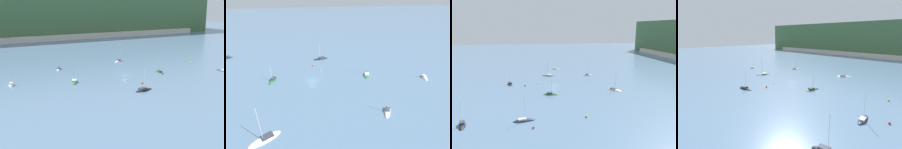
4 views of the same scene
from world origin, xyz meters
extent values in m
plane|color=slate|center=(0.00, 0.00, 0.00)|extent=(600.00, 600.00, 0.00)
cube|color=#42663D|center=(0.00, 179.12, 19.47)|extent=(357.62, 88.14, 38.94)
cube|color=beige|center=(0.00, 131.56, 2.16)|extent=(303.97, 6.00, 4.33)
ellipsoid|color=#2D6647|center=(16.33, -3.05, 0.00)|extent=(3.71, 7.86, 1.30)
cube|color=#333842|center=(16.22, -3.64, 0.73)|extent=(2.13, 2.98, 0.75)
cylinder|color=silver|center=(16.40, -2.68, 3.76)|extent=(0.14, 0.14, 6.81)
ellipsoid|color=white|center=(-48.10, 6.36, 0.00)|extent=(2.92, 5.48, 1.61)
cube|color=silver|center=(-48.19, 5.95, 0.79)|extent=(1.66, 2.11, 0.69)
cylinder|color=silver|center=(-48.05, 6.62, 3.08)|extent=(0.14, 0.14, 5.27)
ellipsoid|color=white|center=(13.76, 29.74, 0.00)|extent=(8.76, 7.00, 1.68)
cube|color=#333842|center=(13.18, 29.37, 0.73)|extent=(3.67, 3.33, 0.54)
cylinder|color=silver|center=(14.12, 29.97, 5.39)|extent=(0.14, 0.14, 9.85)
cube|color=#333842|center=(45.24, -34.99, 0.88)|extent=(2.76, 1.99, 0.89)
cylinder|color=silver|center=(46.13, -34.81, 4.83)|extent=(0.14, 0.14, 8.80)
ellipsoid|color=silver|center=(-22.28, 25.10, 0.00)|extent=(4.68, 6.61, 1.52)
cube|color=#333842|center=(-22.53, 24.64, 0.70)|extent=(2.23, 2.67, 0.56)
cylinder|color=silver|center=(-22.13, 25.38, 3.54)|extent=(0.14, 0.14, 6.24)
ellipsoid|color=#232D4C|center=(44.85, -14.92, 0.00)|extent=(3.27, 7.80, 1.45)
cube|color=beige|center=(44.94, -15.52, 0.70)|extent=(1.92, 2.92, 0.60)
cylinder|color=silver|center=(44.79, -14.54, 4.74)|extent=(0.14, 0.14, 8.67)
ellipsoid|color=black|center=(-5.90, -24.13, 0.00)|extent=(8.49, 4.09, 1.12)
cube|color=#333842|center=(-6.54, -24.26, 0.74)|extent=(3.23, 2.30, 0.86)
cylinder|color=silver|center=(-5.50, -24.04, 4.28)|extent=(0.14, 0.14, 7.94)
ellipsoid|color=#2D6647|center=(-24.62, -1.22, 0.00)|extent=(5.66, 8.79, 1.15)
cube|color=silver|center=(-24.35, -0.60, 0.66)|extent=(2.82, 3.50, 0.69)
cylinder|color=#B2B2B7|center=(-24.79, -1.61, 5.50)|extent=(0.14, 0.14, 10.38)
sphere|color=yellow|center=(44.93, 7.10, 0.41)|extent=(0.82, 0.82, 0.82)
sphere|color=red|center=(51.00, -11.80, 0.36)|extent=(0.71, 0.71, 0.71)
sphere|color=white|center=(-4.40, -8.84, 0.26)|extent=(0.53, 0.53, 0.53)
sphere|color=orange|center=(-1.29, -15.75, 0.41)|extent=(0.82, 0.82, 0.82)
camera|label=1|loc=(-68.24, -116.91, 32.81)|focal=50.00mm
camera|label=2|loc=(1.15, 65.47, 35.42)|focal=28.00mm
camera|label=3|loc=(115.99, -11.64, 31.73)|focal=35.00mm
camera|label=4|loc=(63.67, -62.88, 24.60)|focal=28.00mm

